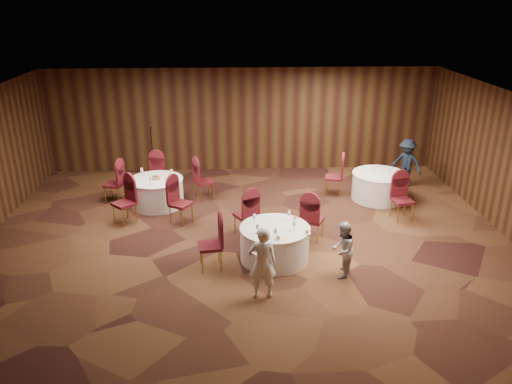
{
  "coord_description": "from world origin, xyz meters",
  "views": [
    {
      "loc": [
        -0.3,
        -10.2,
        5.25
      ],
      "look_at": [
        0.2,
        0.2,
        1.1
      ],
      "focal_mm": 35.0,
      "sensor_mm": 36.0,
      "label": 1
    }
  ],
  "objects_px": {
    "table_main": "(275,243)",
    "woman_b": "(342,250)",
    "woman_a": "(262,263)",
    "table_left": "(157,192)",
    "mic_stand": "(153,165)",
    "man_c": "(406,163)",
    "table_right": "(379,186)"
  },
  "relations": [
    {
      "from": "woman_a",
      "to": "man_c",
      "type": "distance_m",
      "value": 7.12
    },
    {
      "from": "table_main",
      "to": "table_right",
      "type": "distance_m",
      "value": 4.47
    },
    {
      "from": "table_left",
      "to": "table_main",
      "type": "bearing_deg",
      "value": -46.61
    },
    {
      "from": "table_left",
      "to": "man_c",
      "type": "relative_size",
      "value": 0.99
    },
    {
      "from": "table_main",
      "to": "woman_b",
      "type": "bearing_deg",
      "value": -29.93
    },
    {
      "from": "table_right",
      "to": "woman_b",
      "type": "bearing_deg",
      "value": -115.03
    },
    {
      "from": "man_c",
      "to": "woman_b",
      "type": "bearing_deg",
      "value": -80.01
    },
    {
      "from": "table_right",
      "to": "table_main",
      "type": "bearing_deg",
      "value": -134.13
    },
    {
      "from": "table_right",
      "to": "mic_stand",
      "type": "height_order",
      "value": "mic_stand"
    },
    {
      "from": "woman_a",
      "to": "table_main",
      "type": "bearing_deg",
      "value": -107.15
    },
    {
      "from": "table_main",
      "to": "table_left",
      "type": "height_order",
      "value": "same"
    },
    {
      "from": "woman_a",
      "to": "table_right",
      "type": "bearing_deg",
      "value": -130.19
    },
    {
      "from": "table_left",
      "to": "woman_a",
      "type": "relative_size",
      "value": 0.99
    },
    {
      "from": "table_right",
      "to": "woman_b",
      "type": "relative_size",
      "value": 1.25
    },
    {
      "from": "man_c",
      "to": "table_main",
      "type": "bearing_deg",
      "value": -94.53
    },
    {
      "from": "table_left",
      "to": "woman_b",
      "type": "relative_size",
      "value": 1.21
    },
    {
      "from": "table_left",
      "to": "woman_b",
      "type": "height_order",
      "value": "woman_b"
    },
    {
      "from": "table_left",
      "to": "table_right",
      "type": "distance_m",
      "value": 5.99
    },
    {
      "from": "woman_a",
      "to": "woman_b",
      "type": "xyz_separation_m",
      "value": [
        1.62,
        0.67,
        -0.13
      ]
    },
    {
      "from": "table_main",
      "to": "woman_b",
      "type": "distance_m",
      "value": 1.48
    },
    {
      "from": "table_main",
      "to": "woman_a",
      "type": "bearing_deg",
      "value": -103.85
    },
    {
      "from": "table_left",
      "to": "mic_stand",
      "type": "xyz_separation_m",
      "value": [
        -0.36,
        1.95,
        0.11
      ]
    },
    {
      "from": "table_main",
      "to": "woman_b",
      "type": "xyz_separation_m",
      "value": [
        1.27,
        -0.73,
        0.21
      ]
    },
    {
      "from": "table_left",
      "to": "mic_stand",
      "type": "distance_m",
      "value": 1.98
    },
    {
      "from": "table_left",
      "to": "man_c",
      "type": "bearing_deg",
      "value": 8.76
    },
    {
      "from": "woman_a",
      "to": "woman_b",
      "type": "relative_size",
      "value": 1.22
    },
    {
      "from": "mic_stand",
      "to": "man_c",
      "type": "height_order",
      "value": "mic_stand"
    },
    {
      "from": "table_left",
      "to": "man_c",
      "type": "xyz_separation_m",
      "value": [
        7.03,
        1.08,
        0.34
      ]
    },
    {
      "from": "woman_a",
      "to": "table_left",
      "type": "bearing_deg",
      "value": -63.62
    },
    {
      "from": "table_left",
      "to": "woman_a",
      "type": "xyz_separation_m",
      "value": [
        2.53,
        -4.44,
        0.34
      ]
    },
    {
      "from": "woman_b",
      "to": "man_c",
      "type": "relative_size",
      "value": 0.82
    },
    {
      "from": "mic_stand",
      "to": "table_main",
      "type": "bearing_deg",
      "value": -57.06
    }
  ]
}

